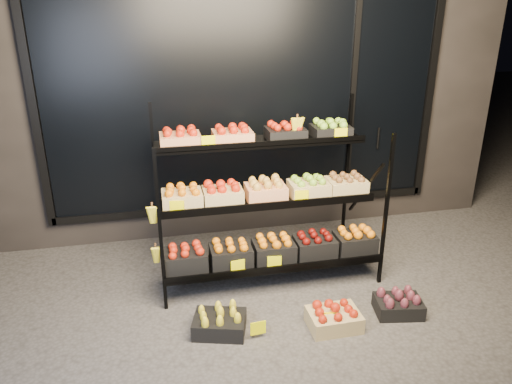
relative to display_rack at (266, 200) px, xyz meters
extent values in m
plane|color=#514F4C|center=(0.01, -0.60, -0.79)|extent=(24.00, 24.00, 0.00)
cube|color=#2D2826|center=(0.01, 2.00, 0.96)|extent=(6.00, 2.00, 3.50)
cube|color=black|center=(0.01, 0.98, 0.76)|extent=(4.20, 0.04, 2.40)
cube|color=black|center=(0.01, 0.96, -0.45)|extent=(4.30, 0.06, 0.08)
cube|color=black|center=(-2.14, 0.96, 0.76)|extent=(0.08, 0.06, 2.50)
cube|color=black|center=(2.16, 0.96, 0.76)|extent=(0.08, 0.06, 2.50)
cube|color=black|center=(1.21, 0.96, 0.76)|extent=(0.06, 0.06, 2.50)
cylinder|color=black|center=(1.56, 0.93, 0.26)|extent=(0.02, 0.02, 0.25)
cube|color=black|center=(-1.01, -0.42, -0.04)|extent=(0.03, 0.03, 1.50)
cube|color=black|center=(1.04, -0.42, -0.04)|extent=(0.03, 0.03, 1.50)
cube|color=black|center=(-1.01, 0.55, 0.04)|extent=(0.03, 0.03, 1.66)
cube|color=black|center=(1.04, 0.55, 0.04)|extent=(0.03, 0.03, 1.66)
cube|color=black|center=(0.01, -0.25, -0.52)|extent=(2.05, 0.42, 0.03)
cube|color=black|center=(0.01, -0.45, -0.49)|extent=(2.05, 0.02, 0.05)
cube|color=black|center=(0.01, 0.05, -0.02)|extent=(2.05, 0.40, 0.03)
cube|color=black|center=(0.01, -0.14, 0.01)|extent=(2.05, 0.02, 0.05)
cube|color=black|center=(0.01, 0.35, 0.48)|extent=(2.05, 0.40, 0.03)
cube|color=black|center=(0.01, 0.16, 0.51)|extent=(2.05, 0.02, 0.05)
cube|color=tan|center=(-0.76, 0.35, 0.55)|extent=(0.38, 0.28, 0.11)
ellipsoid|color=red|center=(-0.76, 0.35, 0.63)|extent=(0.32, 0.24, 0.07)
cube|color=tan|center=(-0.25, 0.35, 0.55)|extent=(0.38, 0.28, 0.11)
ellipsoid|color=red|center=(-0.25, 0.35, 0.63)|extent=(0.32, 0.24, 0.07)
cube|color=black|center=(0.28, 0.35, 0.55)|extent=(0.38, 0.28, 0.11)
ellipsoid|color=red|center=(0.28, 0.35, 0.63)|extent=(0.32, 0.24, 0.07)
cube|color=black|center=(0.75, 0.35, 0.55)|extent=(0.38, 0.28, 0.11)
ellipsoid|color=#8FCB32|center=(0.75, 0.35, 0.63)|extent=(0.32, 0.24, 0.07)
cube|color=tan|center=(-0.78, 0.05, 0.06)|extent=(0.38, 0.28, 0.14)
ellipsoid|color=orange|center=(-0.78, 0.05, 0.16)|extent=(0.32, 0.24, 0.07)
cube|color=tan|center=(-0.41, 0.05, 0.06)|extent=(0.38, 0.28, 0.14)
ellipsoid|color=red|center=(-0.41, 0.05, 0.16)|extent=(0.32, 0.24, 0.07)
cube|color=tan|center=(0.01, 0.05, 0.06)|extent=(0.38, 0.28, 0.14)
ellipsoid|color=gold|center=(0.01, 0.05, 0.16)|extent=(0.32, 0.24, 0.07)
cube|color=tan|center=(0.44, 0.05, 0.06)|extent=(0.38, 0.28, 0.14)
ellipsoid|color=#8FCB32|center=(0.44, 0.05, 0.16)|extent=(0.32, 0.24, 0.07)
cube|color=tan|center=(0.83, 0.05, 0.06)|extent=(0.38, 0.28, 0.14)
ellipsoid|color=brown|center=(0.83, 0.05, 0.16)|extent=(0.32, 0.24, 0.07)
cube|color=black|center=(-0.80, -0.25, -0.42)|extent=(0.38, 0.28, 0.18)
ellipsoid|color=red|center=(-0.80, -0.25, -0.30)|extent=(0.32, 0.24, 0.07)
cube|color=black|center=(-0.39, -0.25, -0.42)|extent=(0.38, 0.28, 0.18)
ellipsoid|color=orange|center=(-0.39, -0.25, -0.30)|extent=(0.32, 0.24, 0.07)
cube|color=black|center=(0.02, -0.25, -0.42)|extent=(0.38, 0.28, 0.18)
ellipsoid|color=orange|center=(0.02, -0.25, -0.30)|extent=(0.32, 0.24, 0.07)
cube|color=black|center=(0.42, -0.25, -0.42)|extent=(0.38, 0.28, 0.18)
ellipsoid|color=#5E0A07|center=(0.42, -0.25, -0.30)|extent=(0.32, 0.24, 0.07)
cube|color=black|center=(0.83, -0.25, -0.42)|extent=(0.38, 0.28, 0.18)
ellipsoid|color=orange|center=(0.83, -0.25, -0.30)|extent=(0.32, 0.24, 0.07)
ellipsoid|color=yellow|center=(-1.06, -0.40, 0.22)|extent=(0.14, 0.08, 0.22)
ellipsoid|color=yellow|center=(-1.06, -0.40, -0.16)|extent=(0.14, 0.08, 0.22)
ellipsoid|color=yellow|center=(0.36, 0.25, 0.74)|extent=(0.14, 0.08, 0.22)
cube|color=#F7F200|center=(-0.85, -0.10, 0.05)|extent=(0.13, 0.01, 0.12)
cube|color=#F7F200|center=(0.32, -0.10, 0.05)|extent=(0.13, 0.01, 0.12)
cube|color=#F7F200|center=(0.80, 0.20, 0.55)|extent=(0.13, 0.01, 0.12)
cube|color=#F7F200|center=(-0.51, 0.20, 0.55)|extent=(0.13, 0.01, 0.12)
cube|color=#F7F200|center=(-0.35, -0.40, -0.45)|extent=(0.13, 0.01, 0.12)
cube|color=#F7F200|center=(-0.01, -0.40, -0.45)|extent=(0.13, 0.01, 0.12)
cube|color=#F7F200|center=(-0.30, -1.00, -0.73)|extent=(0.13, 0.01, 0.12)
cube|color=#F7F200|center=(0.31, -1.00, -0.73)|extent=(0.13, 0.01, 0.12)
cube|color=black|center=(-0.59, -0.85, -0.71)|extent=(0.49, 0.42, 0.15)
ellipsoid|color=yellow|center=(-0.59, -0.85, -0.61)|extent=(0.42, 0.35, 0.07)
cube|color=tan|center=(0.36, -0.99, -0.71)|extent=(0.43, 0.32, 0.15)
ellipsoid|color=red|center=(0.36, -0.99, -0.61)|extent=(0.36, 0.27, 0.07)
cube|color=black|center=(0.98, -0.92, -0.72)|extent=(0.44, 0.36, 0.14)
ellipsoid|color=brown|center=(0.98, -0.92, -0.62)|extent=(0.37, 0.30, 0.07)
camera|label=1|loc=(-1.02, -4.26, 1.85)|focal=35.00mm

